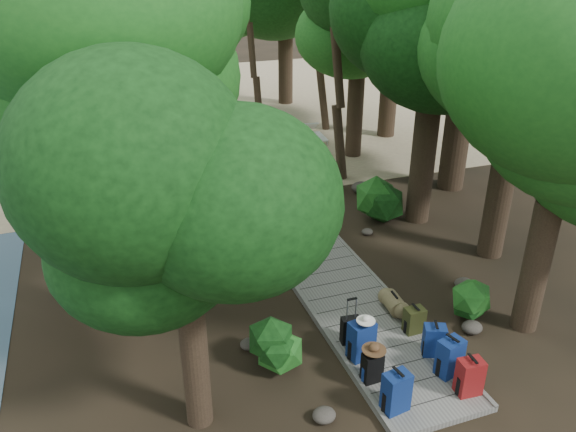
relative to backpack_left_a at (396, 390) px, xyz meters
name	(u,v)px	position (x,y,z in m)	size (l,w,h in m)	color
ground	(328,276)	(0.69, 4.44, -0.53)	(120.00, 120.00, 0.00)	#2E2217
sand_beach	(196,110)	(0.69, 20.44, -0.52)	(40.00, 22.00, 0.02)	tan
boardwalk	(312,254)	(0.69, 5.44, -0.47)	(2.00, 12.00, 0.12)	gray
backpack_left_a	(396,390)	(0.00, 0.00, 0.00)	(0.44, 0.31, 0.82)	navy
backpack_left_b	(372,366)	(-0.05, 0.76, -0.09)	(0.35, 0.25, 0.64)	black
backpack_left_c	(361,338)	(0.05, 1.40, 0.02)	(0.46, 0.33, 0.86)	navy
backpack_right_a	(470,375)	(1.39, -0.08, -0.03)	(0.42, 0.30, 0.76)	maroon
backpack_right_b	(450,355)	(1.35, 0.45, 0.00)	(0.45, 0.31, 0.81)	navy
backpack_right_c	(434,339)	(1.39, 1.01, -0.06)	(0.41, 0.29, 0.69)	navy
backpack_right_d	(414,319)	(1.41, 1.75, -0.11)	(0.39, 0.28, 0.59)	#343618
duffel_right_khaki	(394,303)	(1.38, 2.51, -0.22)	(0.38, 0.57, 0.38)	olive
suitcase_on_boardwalk	(350,330)	(0.05, 1.87, -0.13)	(0.37, 0.20, 0.57)	black
lone_suitcase_on_sand	(246,155)	(0.92, 12.37, -0.14)	(0.47, 0.27, 0.73)	black
hat_brown	(374,347)	(-0.02, 0.80, 0.30)	(0.44, 0.44, 0.13)	#51351E
hat_white	(366,318)	(0.08, 1.34, 0.51)	(0.35, 0.35, 0.12)	silver
kayak	(155,143)	(-1.92, 15.48, -0.34)	(0.75, 3.44, 0.34)	#A80E17
sun_lounger	(317,134)	(4.33, 14.03, -0.20)	(0.62, 1.92, 0.62)	silver
tree_right_a	(561,157)	(3.76, 1.25, 3.22)	(4.49, 4.49, 7.49)	black
tree_right_b	(520,82)	(5.05, 4.04, 3.88)	(4.94, 4.94, 8.82)	black
tree_right_c	(435,50)	(4.36, 6.45, 4.26)	(5.53, 5.53, 9.57)	black
tree_right_e	(359,39)	(5.00, 12.05, 3.72)	(4.72, 4.72, 8.49)	black
tree_right_f	(395,8)	(7.35, 13.81, 4.49)	(5.62, 5.62, 10.04)	black
tree_left_a	(186,259)	(-3.12, 0.98, 2.58)	(3.73, 3.73, 6.21)	black
tree_left_b	(78,123)	(-4.35, 4.37, 3.78)	(4.79, 4.79, 8.63)	black
tree_left_c	(132,91)	(-3.11, 7.76, 3.51)	(4.64, 4.64, 8.07)	black
tree_back_a	(149,10)	(-1.26, 18.93, 4.25)	(5.52, 5.52, 9.56)	black
tree_back_b	(223,12)	(2.24, 20.52, 3.88)	(4.93, 4.93, 8.81)	black
tree_back_d	(60,46)	(-4.88, 18.68, 3.02)	(4.26, 4.26, 7.10)	black
palm_right_a	(347,66)	(3.77, 10.30, 3.19)	(4.36, 4.36, 7.43)	#154312
palm_right_b	(326,26)	(5.33, 15.72, 3.69)	(4.37, 4.37, 8.44)	#154312
palm_right_c	(262,50)	(2.93, 16.70, 2.75)	(4.12, 4.12, 6.56)	#154312
palm_left_a	(95,72)	(-3.82, 11.36, 3.31)	(4.83, 4.83, 7.68)	#154312
rock_left_a	(324,415)	(-1.17, 0.27, -0.42)	(0.40, 0.36, 0.22)	#4C473F
rock_left_b	(249,344)	(-1.84, 2.49, -0.43)	(0.35, 0.32, 0.20)	#4C473F
rock_left_c	(267,263)	(-0.57, 5.28, -0.38)	(0.55, 0.49, 0.30)	#4C473F
rock_left_d	(201,235)	(-1.80, 7.38, -0.44)	(0.34, 0.30, 0.19)	#4C473F
rock_right_a	(472,327)	(2.61, 1.44, -0.41)	(0.43, 0.39, 0.24)	#4C473F
rock_right_b	(464,284)	(3.45, 2.89, -0.41)	(0.44, 0.40, 0.24)	#4C473F
rock_right_c	(367,232)	(2.56, 6.05, -0.44)	(0.32, 0.28, 0.17)	#4C473F
rock_right_d	(361,187)	(3.70, 8.73, -0.35)	(0.64, 0.58, 0.35)	#4C473F
shrub_left_a	(274,349)	(-1.57, 1.74, -0.05)	(1.06, 1.06, 0.95)	#195218
shrub_left_b	(229,248)	(-1.37, 5.88, -0.13)	(0.88, 0.88, 0.79)	#195218
shrub_left_c	(189,194)	(-1.75, 9.06, 0.09)	(1.37, 1.37, 1.23)	#195218
shrub_right_a	(470,301)	(2.82, 1.89, -0.09)	(0.97, 0.97, 0.88)	#195218
shrub_right_b	(381,201)	(3.36, 6.79, 0.04)	(1.25, 1.25, 1.13)	#195218
shrub_right_c	(327,173)	(2.92, 9.71, -0.10)	(0.96, 0.96, 0.86)	#195218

